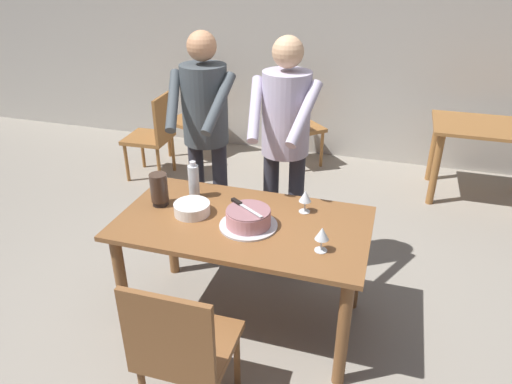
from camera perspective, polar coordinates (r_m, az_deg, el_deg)
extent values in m
plane|color=gray|center=(3.23, -1.42, -15.04)|extent=(14.00, 14.00, 0.00)
cube|color=#BCB7AD|center=(5.38, 9.07, 18.24)|extent=(10.00, 0.12, 2.70)
cube|color=brown|center=(2.79, -1.60, -3.82)|extent=(1.49, 0.82, 0.03)
cylinder|color=brown|center=(3.01, -15.98, -11.00)|extent=(0.07, 0.07, 0.72)
cylinder|color=brown|center=(2.65, 10.53, -16.59)|extent=(0.07, 0.07, 0.72)
cylinder|color=brown|center=(3.48, -10.28, -4.64)|extent=(0.07, 0.07, 0.72)
cylinder|color=brown|center=(3.17, 12.16, -8.39)|extent=(0.07, 0.07, 0.72)
cylinder|color=silver|center=(2.73, -0.93, -4.08)|extent=(0.34, 0.34, 0.01)
cylinder|color=#D18C93|center=(2.70, -0.94, -3.16)|extent=(0.26, 0.26, 0.09)
cylinder|color=#926267|center=(2.67, -0.94, -2.25)|extent=(0.25, 0.25, 0.01)
cube|color=silver|center=(2.66, -0.68, -2.23)|extent=(0.18, 0.13, 0.00)
cube|color=black|center=(2.75, -2.37, -1.19)|extent=(0.08, 0.06, 0.02)
cylinder|color=white|center=(2.88, -7.76, -2.52)|extent=(0.22, 0.22, 0.01)
cylinder|color=white|center=(2.87, -7.77, -2.35)|extent=(0.22, 0.22, 0.01)
cylinder|color=white|center=(2.87, -7.78, -2.17)|extent=(0.22, 0.22, 0.01)
cylinder|color=white|center=(2.86, -7.79, -2.00)|extent=(0.22, 0.22, 0.01)
cylinder|color=white|center=(2.86, -7.81, -1.83)|extent=(0.22, 0.22, 0.01)
cylinder|color=white|center=(2.85, -7.82, -1.65)|extent=(0.22, 0.22, 0.01)
cylinder|color=white|center=(2.85, -7.83, -1.48)|extent=(0.22, 0.22, 0.01)
cylinder|color=silver|center=(2.89, 5.91, -2.37)|extent=(0.07, 0.07, 0.00)
cylinder|color=silver|center=(2.87, 5.95, -1.73)|extent=(0.01, 0.01, 0.07)
cone|color=silver|center=(2.84, 6.02, -0.49)|extent=(0.08, 0.08, 0.07)
cylinder|color=silver|center=(2.54, 7.89, -7.04)|extent=(0.07, 0.07, 0.00)
cylinder|color=silver|center=(2.52, 7.95, -6.35)|extent=(0.01, 0.01, 0.07)
cone|color=silver|center=(2.48, 8.05, -5.00)|extent=(0.08, 0.08, 0.07)
cylinder|color=silver|center=(3.02, -7.58, 1.26)|extent=(0.07, 0.07, 0.22)
cylinder|color=silver|center=(2.97, -7.72, 3.42)|extent=(0.04, 0.04, 0.03)
cylinder|color=black|center=(3.01, -11.54, -1.25)|extent=(0.10, 0.10, 0.03)
cylinder|color=#3F2D23|center=(2.96, -11.73, 0.54)|extent=(0.11, 0.11, 0.18)
cylinder|color=#2D2D38|center=(3.40, 4.78, -2.77)|extent=(0.11, 0.11, 0.95)
cylinder|color=#2D2D38|center=(3.44, 1.85, -2.34)|extent=(0.11, 0.11, 0.95)
cylinder|color=#B7ADC6|center=(3.11, 3.68, 9.49)|extent=(0.32, 0.32, 0.55)
sphere|color=tan|center=(3.01, 3.91, 16.65)|extent=(0.20, 0.20, 0.20)
cylinder|color=#B7ADC6|center=(2.89, 5.90, 9.48)|extent=(0.16, 0.42, 0.34)
cylinder|color=#B7ADC6|center=(2.96, -0.11, 10.07)|extent=(0.16, 0.42, 0.34)
cylinder|color=#2D2D38|center=(3.58, -4.29, -1.09)|extent=(0.11, 0.11, 0.95)
cylinder|color=#2D2D38|center=(3.63, -7.02, -0.81)|extent=(0.11, 0.11, 0.95)
cylinder|color=#3F474C|center=(3.32, -6.27, 10.53)|extent=(0.32, 0.32, 0.55)
sphere|color=tan|center=(3.23, -6.64, 17.25)|extent=(0.20, 0.20, 0.20)
cylinder|color=#3F474C|center=(3.08, -4.55, 10.70)|extent=(0.12, 0.42, 0.34)
cylinder|color=#3F474C|center=(3.18, -10.06, 10.91)|extent=(0.19, 0.42, 0.34)
cube|color=brown|center=(2.47, -8.06, -17.94)|extent=(0.44, 0.44, 0.04)
cylinder|color=brown|center=(2.81, -9.75, -17.79)|extent=(0.04, 0.04, 0.41)
cylinder|color=brown|center=(2.70, -2.34, -19.57)|extent=(0.04, 0.04, 0.41)
cube|color=brown|center=(2.18, -10.75, -16.99)|extent=(0.44, 0.03, 0.45)
cube|color=#9E6633|center=(4.87, 26.59, 7.10)|extent=(1.00, 0.70, 0.03)
cylinder|color=#9E6633|center=(4.68, 20.98, 2.57)|extent=(0.07, 0.07, 0.71)
cylinder|color=#9E6633|center=(5.19, 20.80, 4.99)|extent=(0.07, 0.07, 0.71)
cube|color=#9E6633|center=(5.24, 5.37, 7.81)|extent=(0.62, 0.62, 0.04)
cylinder|color=#9E6633|center=(5.56, 5.92, 6.46)|extent=(0.04, 0.04, 0.41)
cylinder|color=#9E6633|center=(5.27, 7.99, 5.16)|extent=(0.04, 0.04, 0.41)
cylinder|color=#9E6633|center=(5.38, 2.60, 5.88)|extent=(0.04, 0.04, 0.41)
cylinder|color=#9E6633|center=(5.09, 4.56, 4.51)|extent=(0.04, 0.04, 0.41)
cube|color=#9E6633|center=(5.07, 3.48, 10.10)|extent=(0.32, 0.34, 0.45)
cube|color=#9E6633|center=(5.50, -8.06, 8.60)|extent=(0.57, 0.57, 0.04)
cylinder|color=#9E6633|center=(5.34, -7.96, 5.43)|extent=(0.04, 0.04, 0.41)
cylinder|color=#9E6633|center=(5.59, -10.56, 6.27)|extent=(0.04, 0.04, 0.41)
cylinder|color=#9E6633|center=(5.57, -5.25, 6.55)|extent=(0.04, 0.04, 0.41)
cylinder|color=#9E6633|center=(5.82, -7.87, 7.32)|extent=(0.04, 0.04, 0.41)
cube|color=#9E6633|center=(5.56, -6.68, 11.55)|extent=(0.42, 0.19, 0.45)
cube|color=#9E6633|center=(5.05, -12.98, 6.42)|extent=(0.46, 0.46, 0.04)
cylinder|color=#9E6633|center=(5.06, -15.46, 3.43)|extent=(0.04, 0.04, 0.41)
cylinder|color=#9E6633|center=(5.36, -13.64, 4.99)|extent=(0.04, 0.04, 0.41)
cylinder|color=#9E6633|center=(4.90, -11.73, 3.07)|extent=(0.04, 0.04, 0.41)
cylinder|color=#9E6633|center=(5.20, -10.05, 4.68)|extent=(0.04, 0.04, 0.41)
cube|color=#9E6633|center=(4.88, -11.10, 8.94)|extent=(0.05, 0.44, 0.45)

